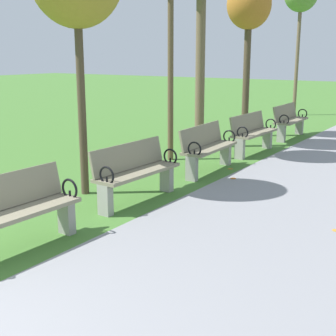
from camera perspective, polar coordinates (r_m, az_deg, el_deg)
park_bench_2 at (r=5.63m, az=-18.24°, el=-5.03°), size 0.53×1.62×0.90m
park_bench_3 at (r=7.19m, az=-3.95°, el=-0.37°), size 0.53×1.62×0.90m
park_bench_4 at (r=9.06m, az=4.82°, el=2.53°), size 0.55×1.62×0.90m
park_bench_5 at (r=10.94m, az=10.21°, el=4.28°), size 0.51×1.61×0.90m
park_bench_6 at (r=13.21m, az=14.48°, el=5.63°), size 0.49×1.60×0.90m
tree_4 at (r=13.19m, az=9.77°, el=18.46°), size 1.17×1.17×4.13m
scattered_leaves at (r=7.79m, az=4.04°, el=-2.89°), size 5.01×15.27×0.02m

